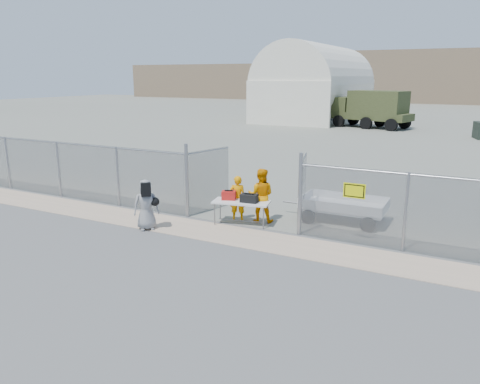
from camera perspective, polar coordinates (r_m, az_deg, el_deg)
The scene contains 14 objects.
ground at distance 13.41m, azimuth -3.95°, elevation -6.41°, with size 160.00×160.00×0.00m, color #595959.
tarmac_inside at distance 53.33m, azimuth 20.35°, elevation 8.12°, with size 160.00×80.00×0.01m, color gray.
dirt_strip at distance 14.22m, azimuth -1.86°, elevation -5.15°, with size 44.00×1.60×0.01m, color tan.
distant_hills at distance 88.73m, azimuth 26.99°, elevation 12.42°, with size 140.00×6.00×9.00m, color #7F684F, non-canonical shape.
chain_link_fence at distance 14.75m, azimuth -0.00°, elevation 0.00°, with size 40.00×0.20×2.20m, color gray, non-canonical shape.
quonset_hangar at distance 53.36m, azimuth 9.47°, elevation 13.10°, with size 9.00×18.00×8.00m, color white, non-canonical shape.
folding_table at distance 15.05m, azimuth 0.14°, elevation -2.55°, with size 1.80×0.75×0.77m, color white, non-canonical shape.
orange_bag at distance 15.13m, azimuth -1.38°, elevation -0.41°, with size 0.45×0.30×0.28m, color red.
black_duffel at distance 14.80m, azimuth 1.12°, elevation -0.77°, with size 0.54×0.31×0.26m, color black.
security_worker_left at distance 15.37m, azimuth -0.31°, elevation -0.76°, with size 0.55×0.36×1.51m, color orange.
security_worker_right at distance 15.20m, azimuth 2.56°, elevation -0.42°, with size 0.86×0.67×1.78m, color orange.
visitor at distance 14.73m, azimuth -11.38°, elevation -1.53°, with size 0.78×0.51×1.59m, color gray.
utility_trailer at distance 15.71m, azimuth 12.52°, elevation -2.02°, with size 3.51×1.81×0.85m, color white, non-canonical shape.
military_truck at distance 44.97m, azimuth 15.79°, elevation 9.67°, with size 7.04×2.60×3.36m, color #3F4623, non-canonical shape.
Camera 1 is at (6.57, -10.72, 4.67)m, focal length 35.00 mm.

